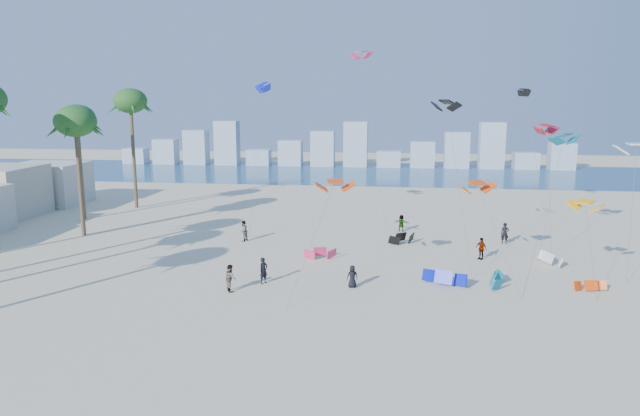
# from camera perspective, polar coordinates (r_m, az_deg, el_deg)

# --- Properties ---
(ground) EXTENTS (220.00, 220.00, 0.00)m
(ground) POSITION_cam_1_polar(r_m,az_deg,el_deg) (31.50, -9.35, -13.43)
(ground) COLOR beige
(ground) RESTS_ON ground
(ocean) EXTENTS (220.00, 220.00, 0.00)m
(ocean) POSITION_cam_1_polar(r_m,az_deg,el_deg) (100.67, 2.30, 3.44)
(ocean) COLOR navy
(ocean) RESTS_ON ground
(kitesurfer_near) EXTENTS (0.77, 0.81, 1.86)m
(kitesurfer_near) POSITION_cam_1_polar(r_m,az_deg,el_deg) (41.14, -5.54, -6.10)
(kitesurfer_near) COLOR black
(kitesurfer_near) RESTS_ON ground
(kitesurfer_mid) EXTENTS (1.05, 1.12, 1.83)m
(kitesurfer_mid) POSITION_cam_1_polar(r_m,az_deg,el_deg) (39.86, -8.75, -6.76)
(kitesurfer_mid) COLOR gray
(kitesurfer_mid) RESTS_ON ground
(kitesurfers_far) EXTENTS (31.81, 19.06, 1.90)m
(kitesurfers_far) POSITION_cam_1_polar(r_m,az_deg,el_deg) (48.65, 10.62, -3.65)
(kitesurfers_far) COLOR black
(kitesurfers_far) RESTS_ON ground
(grounded_kites) EXTENTS (21.90, 14.24, 1.01)m
(grounded_kites) POSITION_cam_1_polar(r_m,az_deg,el_deg) (45.25, 12.85, -5.41)
(grounded_kites) COLOR #E13267
(grounded_kites) RESTS_ON ground
(flying_kites) EXTENTS (32.85, 28.68, 17.90)m
(flying_kites) POSITION_cam_1_polar(r_m,az_deg,el_deg) (49.70, 14.26, 8.08)
(flying_kites) COLOR #EB450C
(flying_kites) RESTS_ON ground
(palm_row) EXTENTS (7.63, 44.80, 14.11)m
(palm_row) POSITION_cam_1_polar(r_m,az_deg,el_deg) (53.42, -28.28, 7.85)
(palm_row) COLOR brown
(palm_row) RESTS_ON ground
(distant_skyline) EXTENTS (85.00, 3.00, 8.40)m
(distant_skyline) POSITION_cam_1_polar(r_m,az_deg,el_deg) (110.35, 2.15, 5.69)
(distant_skyline) COLOR #9EADBF
(distant_skyline) RESTS_ON ground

